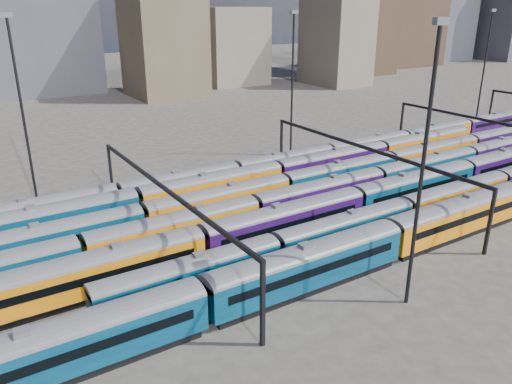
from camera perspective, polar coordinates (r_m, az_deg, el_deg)
ground at (r=67.64m, az=5.68°, el=-2.52°), size 500.00×500.00×0.00m
rake_1 at (r=72.50m, az=21.83°, el=-0.19°), size 97.89×2.87×4.82m
rake_2 at (r=65.66m, az=11.33°, el=-0.86°), size 132.91×3.24×5.47m
rake_3 at (r=62.21m, az=-0.18°, el=-1.81°), size 126.65×3.09×5.20m
rake_4 at (r=70.38m, az=3.29°, el=0.85°), size 124.81×3.04×5.13m
rake_5 at (r=66.06m, az=-13.41°, el=-0.94°), size 130.90×3.19×5.38m
rake_6 at (r=82.27m, az=3.44°, el=3.59°), size 130.86×2.74×4.59m
gantry_1 at (r=55.75m, az=-10.53°, el=-0.42°), size 0.35×40.35×8.03m
gantry_2 at (r=71.67m, az=12.22°, el=4.22°), size 0.35×40.35×8.03m
gantry_3 at (r=94.69m, az=25.48°, el=6.64°), size 0.35×40.35×8.03m
mast_1 at (r=72.28m, az=-25.21°, el=8.73°), size 1.40×0.50×25.60m
mast_2 at (r=44.83m, az=18.58°, el=3.31°), size 1.40×0.50×25.60m
mast_3 at (r=91.26m, az=4.18°, el=12.71°), size 1.40×0.50×25.60m
mast_5 at (r=125.08m, az=24.67°, el=13.10°), size 1.40×0.50×25.60m
skyline at (r=210.88m, az=11.10°, el=18.77°), size 399.22×60.48×50.03m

